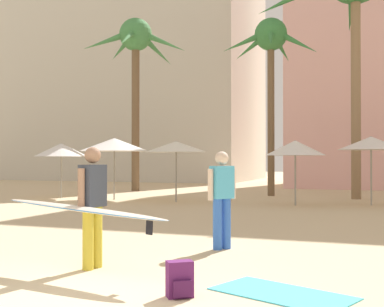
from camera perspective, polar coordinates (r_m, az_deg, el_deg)
name	(u,v)px	position (r m, az deg, el deg)	size (l,w,h in m)	color
hotel_tower_gray	(132,30)	(43.15, -6.74, 13.59)	(19.89, 10.74, 24.42)	beige
palm_tree_left	(270,48)	(23.03, 8.78, 11.62)	(4.16, 4.40, 7.81)	brown
palm_tree_right	(136,50)	(26.46, -6.35, 11.50)	(5.02, 5.07, 8.77)	brown
cafe_umbrella_1	(61,150)	(21.72, -14.45, 0.39)	(2.20, 2.20, 2.27)	gray
cafe_umbrella_2	(114,145)	(20.41, -8.72, 0.99)	(2.73, 2.73, 2.45)	gray
cafe_umbrella_3	(176,147)	(19.08, -1.80, 0.76)	(2.37, 2.37, 2.28)	gray
cafe_umbrella_6	(295,148)	(17.98, 11.51, 0.62)	(2.10, 2.10, 2.26)	gray
cafe_umbrella_7	(371,143)	(18.70, 19.45, 1.10)	(2.27, 2.27, 2.40)	gray
beach_towel	(282,294)	(6.34, 10.11, -15.22)	(1.63, 0.85, 0.01)	#4CC6D6
backpack	(180,280)	(6.07, -1.37, -13.98)	(0.35, 0.34, 0.42)	#5C1F5B
person_far_left	(88,205)	(7.52, -11.58, -5.65)	(3.04, 1.09, 1.78)	gold
person_near_left	(222,195)	(9.10, 3.37, -4.72)	(0.43, 0.55, 1.74)	blue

